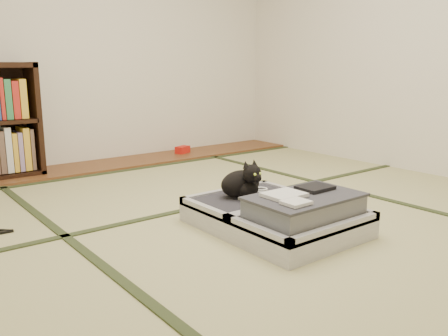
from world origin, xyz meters
TOP-DOWN VIEW (x-y plane):
  - floor at (0.00, 0.00)m, footprint 4.50×4.50m
  - wood_strip at (0.00, 2.00)m, footprint 4.00×0.50m
  - red_item at (0.81, 2.03)m, footprint 0.17×0.14m
  - tatami_borders at (0.00, 0.49)m, footprint 4.00×4.50m
  - suitcase at (-0.02, -0.24)m, footprint 0.68×0.91m
  - cat at (-0.04, 0.05)m, footprint 0.30×0.30m
  - cable_coil at (0.14, 0.09)m, footprint 0.09×0.09m

SIDE VIEW (x-z plane):
  - floor at x=0.00m, z-range 0.00..0.00m
  - tatami_borders at x=0.00m, z-range 0.00..0.01m
  - wood_strip at x=0.00m, z-range 0.00..0.02m
  - red_item at x=0.81m, z-range 0.02..0.09m
  - suitcase at x=-0.02m, z-range -0.04..0.23m
  - cable_coil at x=0.14m, z-range 0.13..0.15m
  - cat at x=-0.04m, z-range 0.10..0.34m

